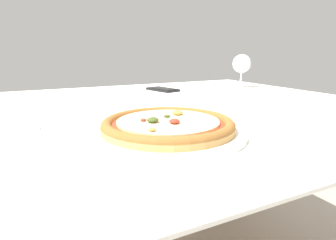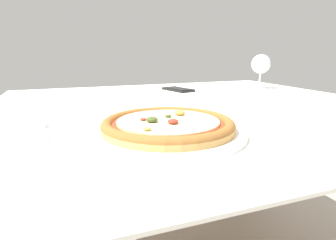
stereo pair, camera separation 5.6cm
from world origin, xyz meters
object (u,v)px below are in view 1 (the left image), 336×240
Objects in this scene: fork at (36,133)px; cell_phone at (162,89)px; pizza_plate at (168,126)px; wine_glass_far_left at (242,65)px; dining_table at (185,128)px.

cell_phone is at bearing 43.04° from fork.
pizza_plate is 2.08× the size of wine_glass_far_left.
fork reaches higher than dining_table.
dining_table is at bearing 20.03° from fork.
dining_table is 0.33m from cell_phone.
wine_glass_far_left reaches higher than pizza_plate.
dining_table is at bearing -150.85° from wine_glass_far_left.
fork is (-0.24, 0.12, -0.01)m from pizza_plate.
wine_glass_far_left is (0.62, 0.51, 0.09)m from pizza_plate.
dining_table is 7.23× the size of fork.
pizza_plate is at bearing -125.51° from dining_table.
fork is at bearing -155.30° from wine_glass_far_left.
dining_table is at bearing -102.08° from cell_phone.
dining_table is 8.15× the size of wine_glass_far_left.
dining_table is 3.92× the size of pizza_plate.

